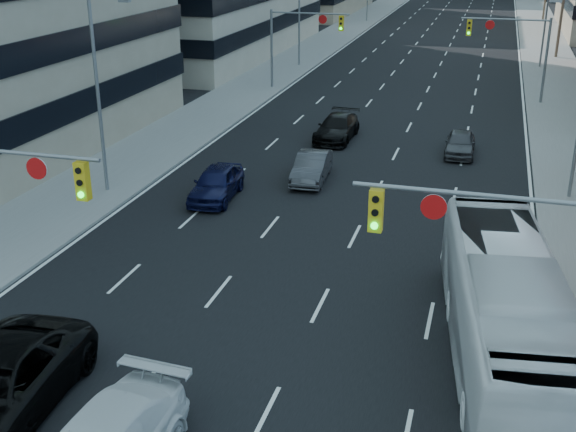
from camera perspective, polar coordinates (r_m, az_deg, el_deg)
The scene contains 11 objects.
signal_near_right at distance 18.20m, azimuth 17.33°, elevation -3.05°, with size 6.59×0.33×6.00m.
signal_far_left at distance 55.97m, azimuth 1.02°, elevation 14.22°, with size 6.09×0.33×6.00m.
signal_far_right at distance 54.15m, azimuth 17.37°, elevation 13.01°, with size 6.09×0.33×6.00m.
streetlight_left_near at distance 33.90m, azimuth -14.60°, elevation 9.84°, with size 2.03×0.22×9.00m.
streetlight_left_mid at distance 66.17m, azimuth 1.04°, elevation 16.04°, with size 2.03×0.22×9.00m.
streetlight_right_far at distance 69.06m, azimuth 19.64°, elevation 15.08°, with size 2.03×0.22×9.00m.
transit_bus at distance 21.27m, azimuth 16.88°, elevation -7.34°, with size 2.77×11.84×3.30m, color silver.
sedan_blue at distance 33.38m, azimuth -5.68°, elevation 2.60°, with size 1.79×4.44×1.51m, color black.
sedan_grey_center at distance 35.68m, azimuth 1.88°, elevation 3.87°, with size 1.48×4.24×1.40m, color #363639.
sedan_black_far at distance 42.95m, azimuth 3.88°, elevation 6.97°, with size 2.02×4.97×1.44m, color black.
sedan_grey_right at distance 40.99m, azimuth 13.45°, elevation 5.62°, with size 1.58×3.93×1.34m, color #39393C.
Camera 1 is at (6.55, -8.63, 11.66)m, focal length 45.00 mm.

